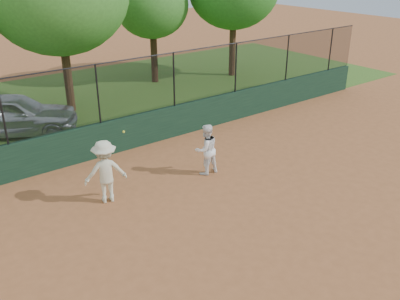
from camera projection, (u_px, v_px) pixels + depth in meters
ground at (227, 229)px, 11.33m from camera, size 80.00×80.00×0.00m
back_wall at (115, 136)px, 15.45m from camera, size 26.00×0.20×1.20m
grass_strip at (54, 108)px, 20.05m from camera, size 36.00×12.00×0.01m
parked_car at (13, 114)px, 16.91m from camera, size 5.02×3.94×1.60m
player_second at (206, 149)px, 13.86m from camera, size 0.83×0.66×1.64m
player_main at (105, 172)px, 12.25m from camera, size 1.32×0.99×2.13m
fence_assembly at (111, 91)px, 14.77m from camera, size 26.00×0.06×2.00m
tree_3 at (152, 6)px, 22.56m from camera, size 3.84×3.49×5.62m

